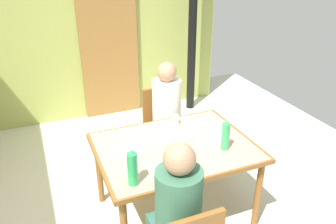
{
  "coord_description": "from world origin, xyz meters",
  "views": [
    {
      "loc": [
        -0.56,
        -2.25,
        2.24
      ],
      "look_at": [
        0.45,
        0.15,
        0.98
      ],
      "focal_mm": 36.45,
      "sensor_mm": 36.0,
      "label": 1
    }
  ],
  "objects_px": {
    "chair_far_diner": "(163,122)",
    "water_bottle_green_far": "(132,168)",
    "person_near_diner": "(178,203)",
    "water_bottle_green_near": "(226,135)",
    "dining_table": "(175,153)",
    "serving_bowl_center": "(217,134)",
    "person_far_diner": "(167,104)"
  },
  "relations": [
    {
      "from": "chair_far_diner",
      "to": "water_bottle_green_far",
      "type": "distance_m",
      "value": 1.44
    },
    {
      "from": "person_near_diner",
      "to": "water_bottle_green_near",
      "type": "height_order",
      "value": "person_near_diner"
    },
    {
      "from": "person_near_diner",
      "to": "water_bottle_green_near",
      "type": "bearing_deg",
      "value": 38.01
    },
    {
      "from": "dining_table",
      "to": "water_bottle_green_near",
      "type": "distance_m",
      "value": 0.46
    },
    {
      "from": "chair_far_diner",
      "to": "serving_bowl_center",
      "type": "xyz_separation_m",
      "value": [
        0.18,
        -0.85,
        0.26
      ]
    },
    {
      "from": "chair_far_diner",
      "to": "serving_bowl_center",
      "type": "height_order",
      "value": "chair_far_diner"
    },
    {
      "from": "person_near_diner",
      "to": "serving_bowl_center",
      "type": "xyz_separation_m",
      "value": [
        0.7,
        0.72,
        -0.03
      ]
    },
    {
      "from": "dining_table",
      "to": "person_far_diner",
      "type": "xyz_separation_m",
      "value": [
        0.23,
        0.71,
        0.12
      ]
    },
    {
      "from": "serving_bowl_center",
      "to": "water_bottle_green_far",
      "type": "bearing_deg",
      "value": -157.9
    },
    {
      "from": "person_near_diner",
      "to": "serving_bowl_center",
      "type": "bearing_deg",
      "value": 45.76
    },
    {
      "from": "person_near_diner",
      "to": "person_far_diner",
      "type": "height_order",
      "value": "same"
    },
    {
      "from": "water_bottle_green_far",
      "to": "serving_bowl_center",
      "type": "relative_size",
      "value": 1.68
    },
    {
      "from": "dining_table",
      "to": "water_bottle_green_far",
      "type": "bearing_deg",
      "value": -143.43
    },
    {
      "from": "water_bottle_green_far",
      "to": "serving_bowl_center",
      "type": "distance_m",
      "value": 0.96
    },
    {
      "from": "chair_far_diner",
      "to": "person_far_diner",
      "type": "relative_size",
      "value": 1.13
    },
    {
      "from": "dining_table",
      "to": "person_far_diner",
      "type": "relative_size",
      "value": 1.7
    },
    {
      "from": "person_far_diner",
      "to": "serving_bowl_center",
      "type": "relative_size",
      "value": 4.53
    },
    {
      "from": "chair_far_diner",
      "to": "person_near_diner",
      "type": "bearing_deg",
      "value": 71.57
    },
    {
      "from": "person_near_diner",
      "to": "water_bottle_green_near",
      "type": "xyz_separation_m",
      "value": [
        0.66,
        0.51,
        0.07
      ]
    },
    {
      "from": "dining_table",
      "to": "person_near_diner",
      "type": "relative_size",
      "value": 1.7
    },
    {
      "from": "person_far_diner",
      "to": "chair_far_diner",
      "type": "bearing_deg",
      "value": -90.0
    },
    {
      "from": "person_far_diner",
      "to": "water_bottle_green_far",
      "type": "relative_size",
      "value": 2.7
    },
    {
      "from": "dining_table",
      "to": "person_far_diner",
      "type": "bearing_deg",
      "value": 72.36
    },
    {
      "from": "chair_far_diner",
      "to": "water_bottle_green_near",
      "type": "distance_m",
      "value": 1.12
    },
    {
      "from": "dining_table",
      "to": "person_far_diner",
      "type": "distance_m",
      "value": 0.76
    },
    {
      "from": "person_near_diner",
      "to": "serving_bowl_center",
      "type": "relative_size",
      "value": 4.53
    },
    {
      "from": "chair_far_diner",
      "to": "water_bottle_green_near",
      "type": "relative_size",
      "value": 3.2
    },
    {
      "from": "person_near_diner",
      "to": "person_far_diner",
      "type": "distance_m",
      "value": 1.52
    },
    {
      "from": "water_bottle_green_near",
      "to": "water_bottle_green_far",
      "type": "relative_size",
      "value": 0.95
    },
    {
      "from": "water_bottle_green_near",
      "to": "serving_bowl_center",
      "type": "distance_m",
      "value": 0.23
    },
    {
      "from": "water_bottle_green_far",
      "to": "serving_bowl_center",
      "type": "height_order",
      "value": "water_bottle_green_far"
    },
    {
      "from": "water_bottle_green_near",
      "to": "water_bottle_green_far",
      "type": "distance_m",
      "value": 0.85
    }
  ]
}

